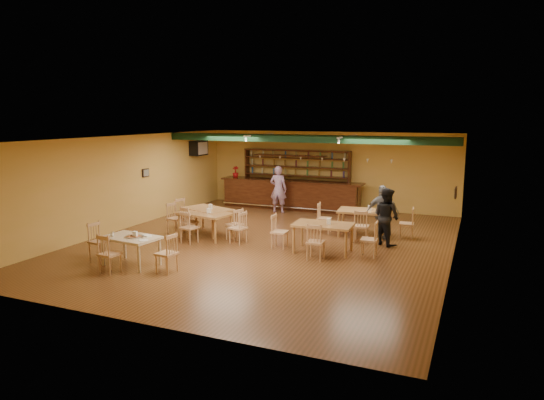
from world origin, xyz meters
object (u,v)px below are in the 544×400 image
at_px(dining_table_a, 208,221).
at_px(near_table, 131,251).
at_px(dining_table_d, 323,238).
at_px(patron_bar, 278,189).
at_px(dining_table_b, 364,223).
at_px(dining_table_c, 205,225).
at_px(patron_right_a, 387,216).
at_px(bar_counter, 290,195).

xyz_separation_m(dining_table_a, near_table, (-0.01, -3.66, -0.03)).
bearing_deg(dining_table_d, dining_table_a, 167.37).
relative_size(dining_table_a, patron_bar, 0.88).
height_order(dining_table_b, dining_table_c, dining_table_b).
distance_m(near_table, patron_right_a, 6.97).
distance_m(bar_counter, dining_table_d, 6.24).
relative_size(dining_table_b, dining_table_d, 1.02).
distance_m(dining_table_d, patron_bar, 5.65).
xyz_separation_m(dining_table_c, patron_bar, (0.52, 4.51, 0.50)).
relative_size(bar_counter, dining_table_d, 3.65).
distance_m(dining_table_a, dining_table_c, 0.63).
distance_m(bar_counter, near_table, 8.48).
height_order(bar_counter, dining_table_a, bar_counter).
bearing_deg(dining_table_a, dining_table_b, 38.55).
bearing_deg(bar_counter, dining_table_a, -101.27).
height_order(bar_counter, patron_right_a, patron_right_a).
distance_m(dining_table_b, patron_bar, 4.52).
bearing_deg(patron_bar, dining_table_b, 142.92).
bearing_deg(dining_table_c, bar_counter, 92.14).
bearing_deg(dining_table_c, patron_right_a, 23.99).
distance_m(bar_counter, dining_table_a, 4.86).
xyz_separation_m(near_table, patron_right_a, (5.39, 4.40, 0.45)).
height_order(bar_counter, dining_table_c, bar_counter).
bearing_deg(dining_table_b, patron_bar, 142.42).
relative_size(dining_table_a, dining_table_c, 1.02).
xyz_separation_m(dining_table_a, patron_right_a, (5.38, 0.74, 0.42)).
bearing_deg(patron_right_a, dining_table_c, 52.22).
bearing_deg(near_table, bar_counter, 90.08).
distance_m(dining_table_b, dining_table_c, 4.82).
xyz_separation_m(dining_table_b, dining_table_c, (-4.33, -2.12, -0.01)).
distance_m(bar_counter, dining_table_c, 5.39).
bearing_deg(patron_bar, dining_table_d, 119.56).
distance_m(dining_table_c, near_table, 3.10).
relative_size(dining_table_c, patron_right_a, 0.94).
xyz_separation_m(dining_table_c, dining_table_d, (3.70, -0.13, 0.01)).
relative_size(dining_table_a, dining_table_b, 0.98).
bearing_deg(bar_counter, dining_table_b, -41.59).
xyz_separation_m(dining_table_b, dining_table_d, (-0.62, -2.25, -0.01)).
bearing_deg(dining_table_c, near_table, -85.25).
distance_m(bar_counter, dining_table_b, 4.85).
relative_size(bar_counter, dining_table_c, 3.72).
xyz_separation_m(bar_counter, patron_bar, (-0.18, -0.83, 0.32)).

